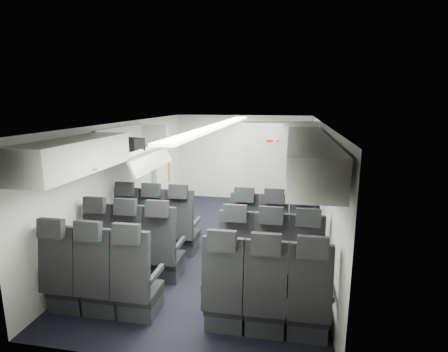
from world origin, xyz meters
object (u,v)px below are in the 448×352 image
(flight_attendant, at_px, (253,177))
(carry_on_bag, at_px, (131,145))
(seat_row_rear, at_px, (180,290))
(seat_row_front, at_px, (214,233))
(galley_unit, at_px, (279,166))
(seat_row_mid, at_px, (200,256))
(boarding_door, at_px, (162,171))

(flight_attendant, height_order, carry_on_bag, carry_on_bag)
(seat_row_rear, xyz_separation_m, carry_on_bag, (-1.40, 1.91, 1.40))
(seat_row_front, height_order, seat_row_rear, same)
(seat_row_front, bearing_deg, seat_row_rear, -90.00)
(carry_on_bag, bearing_deg, galley_unit, 70.60)
(seat_row_front, relative_size, flight_attendant, 1.91)
(seat_row_front, distance_m, flight_attendant, 2.24)
(seat_row_mid, bearing_deg, carry_on_bag, 144.24)
(seat_row_mid, height_order, seat_row_rear, same)
(seat_row_rear, distance_m, boarding_door, 4.25)
(seat_row_front, xyz_separation_m, carry_on_bag, (-1.40, 0.11, 1.40))
(seat_row_rear, xyz_separation_m, boarding_door, (-1.64, 3.89, 0.55))
(seat_row_mid, relative_size, boarding_door, 1.79)
(galley_unit, distance_m, boarding_door, 2.84)
(seat_row_rear, bearing_deg, carry_on_bag, 126.28)
(seat_row_rear, relative_size, boarding_door, 1.79)
(seat_row_front, height_order, boarding_door, boarding_door)
(seat_row_mid, relative_size, galley_unit, 1.75)
(galley_unit, bearing_deg, carry_on_bag, -126.79)
(galley_unit, height_order, flight_attendant, galley_unit)
(seat_row_rear, relative_size, carry_on_bag, 9.01)
(seat_row_front, relative_size, carry_on_bag, 9.01)
(seat_row_rear, bearing_deg, flight_attendant, 83.88)
(flight_attendant, relative_size, carry_on_bag, 4.73)
(flight_attendant, bearing_deg, galley_unit, -35.42)
(flight_attendant, bearing_deg, boarding_door, 82.02)
(boarding_door, relative_size, flight_attendant, 1.06)
(boarding_door, height_order, flight_attendant, boarding_door)
(galley_unit, bearing_deg, seat_row_mid, -102.88)
(seat_row_front, height_order, galley_unit, galley_unit)
(seat_row_front, relative_size, galley_unit, 1.75)
(seat_row_rear, bearing_deg, galley_unit, 79.35)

